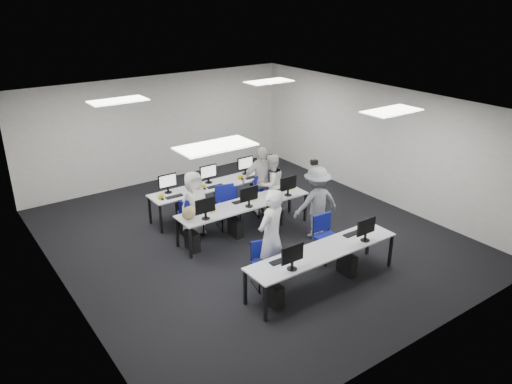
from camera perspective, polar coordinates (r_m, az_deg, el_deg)
room at (r=10.71m, az=-0.76°, el=2.07°), size 9.00×9.02×3.00m
ceiling_panels at (r=10.29m, az=-0.81°, el=9.85°), size 5.20×4.60×0.02m
desk_front at (r=9.36m, az=7.72°, el=-6.85°), size 3.20×0.70×0.73m
desk_mid at (r=11.17m, az=-1.33°, el=-1.58°), size 3.20×0.70×0.73m
desk_back at (r=12.27m, az=-5.00°, el=0.60°), size 3.20×0.70×0.73m
equipment_front at (r=9.39m, az=6.82°, el=-8.96°), size 2.51×0.41×1.19m
equipment_mid at (r=11.20m, az=-2.07°, el=-3.35°), size 2.91×0.41×1.19m
equipment_back at (r=12.50m, az=-4.24°, el=-0.56°), size 2.91×0.41×1.19m
chair_0 at (r=9.45m, az=0.99°, el=-9.18°), size 0.52×0.55×0.87m
chair_1 at (r=10.41m, az=8.09°, el=-6.09°), size 0.48×0.52×0.94m
chair_2 at (r=11.36m, az=-7.37°, el=-3.68°), size 0.42×0.45×0.83m
chair_3 at (r=11.66m, az=-3.25°, el=-2.55°), size 0.58×0.62×0.98m
chair_4 at (r=12.28m, az=0.80°, el=-1.37°), size 0.52×0.54×0.86m
chair_5 at (r=11.49m, az=-7.65°, el=-3.32°), size 0.52×0.55×0.87m
chair_6 at (r=12.06m, az=-3.43°, el=-1.84°), size 0.48×0.51×0.88m
chair_7 at (r=12.53m, az=0.18°, el=-0.66°), size 0.48×0.52×0.98m
handbag at (r=10.46m, az=-7.64°, el=-2.37°), size 0.38×0.28×0.29m
student_0 at (r=9.30m, az=1.72°, el=-5.08°), size 0.78×0.63×1.86m
student_1 at (r=12.19m, az=1.74°, el=0.91°), size 0.77×0.62×1.51m
student_2 at (r=11.23m, az=-7.11°, el=-1.29°), size 0.75×0.52×1.48m
student_3 at (r=12.19m, az=0.58°, el=1.35°), size 1.05×0.61×1.68m
photographer at (r=11.05m, az=6.93°, el=-1.22°), size 1.16×0.80×1.65m
dslr_camera at (r=10.88m, az=6.66°, el=3.37°), size 0.17×0.20×0.10m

